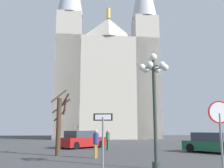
% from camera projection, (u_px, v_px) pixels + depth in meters
% --- Properties ---
extents(cathedral, '(18.35, 14.81, 35.14)m').
position_uv_depth(cathedral, '(106.00, 79.00, 47.38)').
color(cathedral, '#BCB5A5').
rests_on(cathedral, ground).
extents(stop_sign, '(0.83, 0.08, 2.70)m').
position_uv_depth(stop_sign, '(220.00, 123.00, 9.22)').
color(stop_sign, slate).
rests_on(stop_sign, ground).
extents(one_way_arrow_sign, '(0.68, 0.16, 2.23)m').
position_uv_depth(one_way_arrow_sign, '(103.00, 136.00, 8.92)').
color(one_way_arrow_sign, slate).
rests_on(one_way_arrow_sign, ground).
extents(street_lamp, '(1.38, 1.23, 5.10)m').
position_uv_depth(street_lamp, '(154.00, 91.00, 11.40)').
color(street_lamp, '#2D3833').
rests_on(street_lamp, ground).
extents(bare_tree, '(1.33, 0.99, 4.36)m').
position_uv_depth(bare_tree, '(59.00, 122.00, 16.61)').
color(bare_tree, '#473323').
rests_on(bare_tree, ground).
extents(parked_car_near_green, '(4.05, 4.45, 1.43)m').
position_uv_depth(parked_car_near_green, '(214.00, 143.00, 18.18)').
color(parked_car_near_green, '#1E5B38').
rests_on(parked_car_near_green, ground).
extents(parked_car_far_red, '(4.42, 4.42, 1.52)m').
position_uv_depth(parked_car_far_red, '(82.00, 140.00, 22.86)').
color(parked_car_far_red, maroon).
rests_on(parked_car_far_red, ground).
extents(pedestrian_walking, '(0.32, 0.32, 1.63)m').
position_uv_depth(pedestrian_walking, '(108.00, 138.00, 20.55)').
color(pedestrian_walking, '#33663F').
rests_on(pedestrian_walking, ground).
extents(pedestrian_standing, '(0.32, 0.32, 1.65)m').
position_uv_depth(pedestrian_standing, '(96.00, 141.00, 14.95)').
color(pedestrian_standing, olive).
rests_on(pedestrian_standing, ground).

